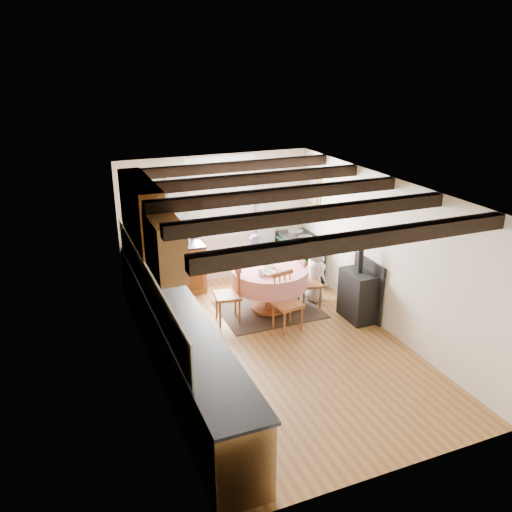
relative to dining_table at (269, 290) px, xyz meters
name	(u,v)px	position (x,y,z in m)	size (l,w,h in m)	color
floor	(276,346)	(-0.37, -1.12, -0.38)	(3.60, 5.50, 0.00)	olive
ceiling	(279,188)	(-0.37, -1.12, 2.02)	(3.60, 5.50, 0.00)	white
wall_back	(216,219)	(-0.37, 1.63, 0.82)	(3.60, 0.00, 2.40)	silver
wall_front	(397,374)	(-0.37, -3.87, 0.82)	(3.60, 0.00, 2.40)	silver
wall_left	(150,292)	(-2.17, -1.12, 0.82)	(0.00, 5.50, 2.40)	silver
wall_right	(385,254)	(1.43, -1.12, 0.82)	(0.00, 5.50, 2.40)	silver
beam_a	(362,240)	(-0.37, -3.12, 1.93)	(3.60, 0.16, 0.16)	black
beam_b	(314,214)	(-0.37, -2.12, 1.93)	(3.60, 0.16, 0.16)	black
beam_c	(279,194)	(-0.37, -1.12, 1.93)	(3.60, 0.16, 0.16)	black
beam_d	(251,179)	(-0.37, -0.12, 1.93)	(3.60, 0.16, 0.16)	black
beam_e	(229,167)	(-0.37, 0.88, 1.93)	(3.60, 0.16, 0.16)	black
splash_left	(147,283)	(-2.15, -0.82, 0.82)	(0.02, 4.50, 0.55)	beige
splash_back	(164,225)	(-1.37, 1.61, 0.82)	(1.40, 0.02, 0.55)	beige
base_cabinet_left	(176,339)	(-1.87, -1.12, 0.06)	(0.60, 5.30, 0.88)	brown
base_cabinet_back	(167,271)	(-1.42, 1.33, 0.06)	(1.30, 0.60, 0.88)	brown
worktop_left	(176,308)	(-1.85, -1.12, 0.52)	(0.64, 5.30, 0.04)	black
worktop_back	(166,247)	(-1.42, 1.31, 0.52)	(1.30, 0.64, 0.04)	black
wall_cabinet_glass	(141,210)	(-2.00, 0.08, 1.57)	(0.34, 1.80, 0.90)	brown
wall_cabinet_solid	(165,246)	(-2.00, -1.42, 1.52)	(0.34, 0.90, 0.70)	brown
window_frame	(221,198)	(-0.27, 1.61, 1.22)	(1.34, 0.03, 1.54)	white
window_pane	(221,198)	(-0.27, 1.62, 1.22)	(1.20, 0.01, 1.40)	white
curtain_left	(179,230)	(-1.12, 1.53, 0.72)	(0.35, 0.10, 2.10)	#9D9D9D
curtain_right	(265,220)	(0.58, 1.53, 0.72)	(0.35, 0.10, 2.10)	#9D9D9D
curtain_rod	(222,166)	(-0.27, 1.53, 1.82)	(0.03, 0.03, 2.00)	black
wall_picture	(313,189)	(1.40, 1.18, 1.32)	(0.04, 0.50, 0.60)	gold
wall_plate	(269,188)	(0.68, 1.60, 1.32)	(0.30, 0.30, 0.02)	silver
rug	(269,310)	(0.00, 0.00, -0.38)	(1.65, 1.28, 0.01)	black
dining_table	(269,290)	(0.00, 0.00, 0.00)	(1.26, 1.26, 0.76)	pink
chair_near	(288,302)	(0.00, -0.72, 0.09)	(0.40, 0.42, 0.94)	brown
chair_left	(228,294)	(-0.77, -0.09, 0.10)	(0.42, 0.44, 0.97)	brown
chair_right	(310,282)	(0.71, -0.09, 0.06)	(0.38, 0.40, 0.89)	brown
aga_range	(300,257)	(1.10, 1.06, 0.05)	(0.61, 0.95, 0.87)	black
cast_iron_stove	(359,283)	(1.21, -0.81, 0.26)	(0.38, 0.64, 1.27)	black
child_far	(254,263)	(0.05, 0.82, 0.17)	(0.40, 0.26, 1.10)	#433C6A
child_right	(316,273)	(0.90, 0.06, 0.13)	(0.50, 0.33, 1.03)	silver
bowl_a	(268,273)	(-0.13, -0.23, 0.41)	(0.23, 0.23, 0.06)	silver
bowl_b	(270,267)	(0.00, 0.00, 0.41)	(0.20, 0.20, 0.06)	silver
cup	(260,273)	(-0.26, -0.21, 0.43)	(0.10, 0.10, 0.09)	silver
canister_tall	(157,240)	(-1.56, 1.34, 0.65)	(0.13, 0.13, 0.23)	#262628
canister_wide	(162,240)	(-1.48, 1.33, 0.64)	(0.18, 0.18, 0.20)	#262628
canister_slim	(186,236)	(-1.06, 1.25, 0.69)	(0.11, 0.11, 0.31)	#262628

